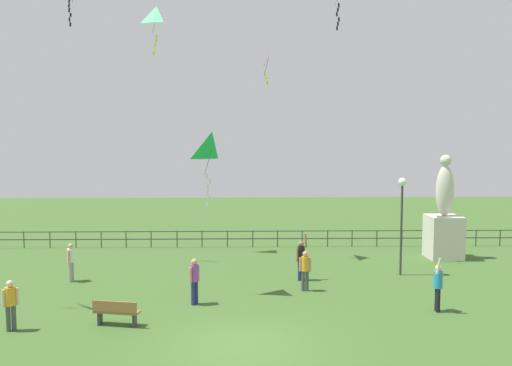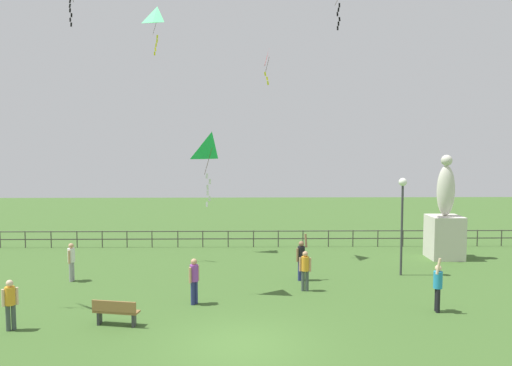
{
  "view_description": "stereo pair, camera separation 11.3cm",
  "coord_description": "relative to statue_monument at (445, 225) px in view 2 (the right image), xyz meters",
  "views": [
    {
      "loc": [
        0.09,
        -14.57,
        5.95
      ],
      "look_at": [
        0.55,
        6.06,
        4.29
      ],
      "focal_mm": 35.81,
      "sensor_mm": 36.0,
      "label": 1
    },
    {
      "loc": [
        0.2,
        -14.58,
        5.95
      ],
      "look_at": [
        0.55,
        6.06,
        4.29
      ],
      "focal_mm": 35.81,
      "sensor_mm": 36.0,
      "label": 2
    }
  ],
  "objects": [
    {
      "name": "waterfront_railing",
      "position": [
        -10.57,
        2.95,
        -1.11
      ],
      "size": [
        36.02,
        0.06,
        0.95
      ],
      "color": "#4C4742",
      "rests_on": "ground_plane"
    },
    {
      "name": "person_1",
      "position": [
        -17.62,
        -4.04,
        -0.79
      ],
      "size": [
        0.3,
        0.49,
        1.64
      ],
      "color": "#99999E",
      "rests_on": "ground_plane"
    },
    {
      "name": "lamppost",
      "position": [
        -3.22,
        -3.29,
        1.45
      ],
      "size": [
        0.36,
        0.36,
        4.37
      ],
      "color": "#38383D",
      "rests_on": "ground_plane"
    },
    {
      "name": "kite_0",
      "position": [
        -8.99,
        0.22,
        8.42
      ],
      "size": [
        0.4,
        0.96,
        1.86
      ],
      "color": "red"
    },
    {
      "name": "person_3",
      "position": [
        -7.79,
        -5.65,
        -0.81
      ],
      "size": [
        0.48,
        0.3,
        1.61
      ],
      "color": "#3F4C47",
      "rests_on": "ground_plane"
    },
    {
      "name": "person_4",
      "position": [
        -3.43,
        -8.24,
        -0.75
      ],
      "size": [
        0.32,
        0.51,
        1.96
      ],
      "color": "black",
      "rests_on": "ground_plane"
    },
    {
      "name": "ground_plane",
      "position": [
        -10.28,
        -11.05,
        -1.73
      ],
      "size": [
        80.0,
        80.0,
        0.0
      ],
      "primitive_type": "plane",
      "color": "#3D6028"
    },
    {
      "name": "park_bench",
      "position": [
        -14.37,
        -9.41,
        -1.27
      ],
      "size": [
        1.55,
        0.69,
        0.85
      ],
      "color": "olive",
      "rests_on": "ground_plane"
    },
    {
      "name": "person_2",
      "position": [
        -12.04,
        -7.25,
        -0.75
      ],
      "size": [
        0.34,
        0.43,
        1.7
      ],
      "color": "navy",
      "rests_on": "ground_plane"
    },
    {
      "name": "kite_2",
      "position": [
        -11.44,
        -6.26,
        3.88
      ],
      "size": [
        1.09,
        1.06,
        2.81
      ],
      "color": "#1EB759"
    },
    {
      "name": "person_5",
      "position": [
        -7.77,
        -4.08,
        -0.72
      ],
      "size": [
        0.51,
        0.34,
        2.01
      ],
      "color": "navy",
      "rests_on": "ground_plane"
    },
    {
      "name": "kite_4",
      "position": [
        -14.86,
        2.17,
        10.71
      ],
      "size": [
        1.04,
        1.09,
        2.52
      ],
      "color": "#1EB759"
    },
    {
      "name": "statue_monument",
      "position": [
        0.0,
        0.0,
        0.0
      ],
      "size": [
        1.62,
        1.62,
        5.3
      ],
      "color": "beige",
      "rests_on": "ground_plane"
    },
    {
      "name": "person_0",
      "position": [
        -17.57,
        -9.77,
        -0.8
      ],
      "size": [
        0.43,
        0.3,
        1.62
      ],
      "color": "#3F4C47",
      "rests_on": "ground_plane"
    }
  ]
}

